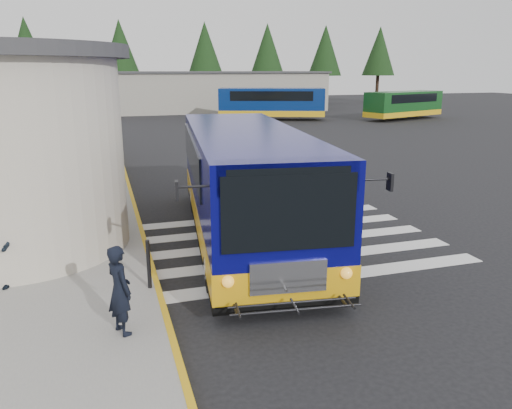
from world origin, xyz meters
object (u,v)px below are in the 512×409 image
object	(u,v)px
pedestrian_a	(120,290)
bollard	(149,264)
transit_bus	(246,188)
far_bus_a	(272,102)
far_bus_b	(404,104)

from	to	relation	value
pedestrian_a	bollard	size ratio (longest dim) A/B	1.52
pedestrian_a	bollard	bearing A→B (deg)	-45.56
transit_bus	bollard	bearing A→B (deg)	-128.39
pedestrian_a	bollard	distance (m)	1.79
pedestrian_a	bollard	world-z (taller)	pedestrian_a
bollard	far_bus_a	bearing A→B (deg)	67.15
bollard	far_bus_b	world-z (taller)	far_bus_b
transit_bus	far_bus_a	size ratio (longest dim) A/B	1.09
pedestrian_a	far_bus_a	bearing A→B (deg)	-47.97
pedestrian_a	far_bus_b	xyz separation A→B (m)	(26.31, 32.03, 0.48)
far_bus_a	pedestrian_a	bearing A→B (deg)	176.63
transit_bus	bollard	world-z (taller)	transit_bus
pedestrian_a	far_bus_b	size ratio (longest dim) A/B	0.18
transit_bus	bollard	xyz separation A→B (m)	(-2.82, -2.76, -0.74)
transit_bus	pedestrian_a	world-z (taller)	transit_bus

